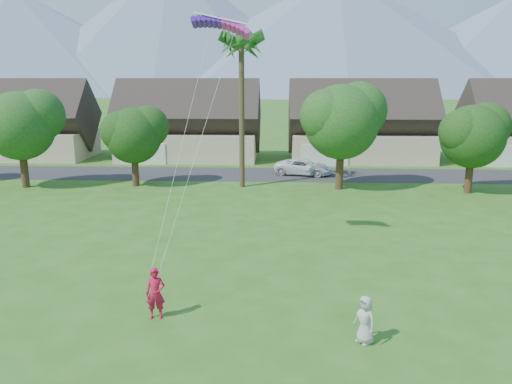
# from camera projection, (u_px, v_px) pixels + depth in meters

# --- Properties ---
(street) EXTENTS (90.00, 7.00, 0.01)m
(street) POSITION_uv_depth(u_px,v_px,m) (268.00, 174.00, 47.01)
(street) COLOR #2D2D30
(street) RESTS_ON ground
(kite_flyer) EXTENTS (0.77, 0.55, 2.00)m
(kite_flyer) POSITION_uv_depth(u_px,v_px,m) (155.00, 293.00, 18.71)
(kite_flyer) COLOR #BA1537
(kite_flyer) RESTS_ON ground
(watcher) EXTENTS (0.94, 0.99, 1.71)m
(watcher) POSITION_uv_depth(u_px,v_px,m) (365.00, 320.00, 16.98)
(watcher) COLOR #AEAFAA
(watcher) RESTS_ON ground
(parked_car) EXTENTS (5.76, 3.63, 1.48)m
(parked_car) POSITION_uv_depth(u_px,v_px,m) (303.00, 167.00, 46.69)
(parked_car) COLOR white
(parked_car) RESTS_ON ground
(mountain_ridge) EXTENTS (540.00, 240.00, 70.00)m
(mountain_ridge) POSITION_uv_depth(u_px,v_px,m) (298.00, 38.00, 260.07)
(mountain_ridge) COLOR slate
(mountain_ridge) RESTS_ON ground
(houses_row) EXTENTS (72.75, 8.19, 8.86)m
(houses_row) POSITION_uv_depth(u_px,v_px,m) (274.00, 128.00, 54.97)
(houses_row) COLOR beige
(houses_row) RESTS_ON ground
(tree_row) EXTENTS (62.27, 6.67, 8.45)m
(tree_row) POSITION_uv_depth(u_px,v_px,m) (252.00, 129.00, 40.04)
(tree_row) COLOR #47301C
(tree_row) RESTS_ON ground
(fan_palm) EXTENTS (3.00, 3.00, 13.80)m
(fan_palm) POSITION_uv_depth(u_px,v_px,m) (241.00, 40.00, 39.10)
(fan_palm) COLOR #4C3D26
(fan_palm) RESTS_ON ground
(parafoil_kite) EXTENTS (2.76, 1.01, 0.50)m
(parafoil_kite) POSITION_uv_depth(u_px,v_px,m) (222.00, 23.00, 23.52)
(parafoil_kite) COLOR #5019BC
(parafoil_kite) RESTS_ON ground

